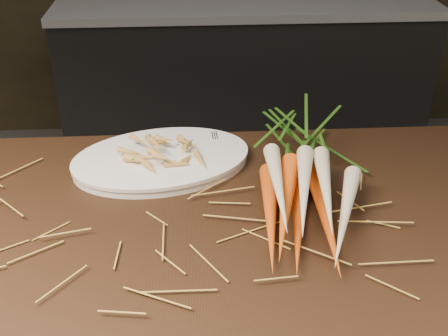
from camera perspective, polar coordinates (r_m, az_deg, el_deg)
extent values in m
cube|color=black|center=(2.98, 1.98, 8.66)|extent=(1.80, 0.60, 0.80)
cube|color=#99999E|center=(2.85, 2.14, 16.50)|extent=(1.82, 0.62, 0.04)
cone|color=#D44103|center=(1.04, 4.75, -4.89)|extent=(0.08, 0.32, 0.04)
cone|color=#D44103|center=(1.04, 7.57, -5.04)|extent=(0.10, 0.32, 0.04)
cone|color=#D44103|center=(1.05, 10.38, -5.19)|extent=(0.06, 0.32, 0.04)
cone|color=#D44103|center=(1.01, 6.29, -3.84)|extent=(0.11, 0.32, 0.04)
cone|color=beige|center=(1.02, 5.56, -1.94)|extent=(0.05, 0.30, 0.05)
cone|color=beige|center=(1.01, 8.13, -2.24)|extent=(0.09, 0.30, 0.05)
cone|color=beige|center=(1.02, 10.33, -2.20)|extent=(0.08, 0.30, 0.05)
cone|color=beige|center=(1.01, 12.19, -4.71)|extent=(0.13, 0.29, 0.03)
ellipsoid|color=#396A19|center=(1.26, 7.64, 3.56)|extent=(0.24, 0.30, 0.10)
cube|color=silver|center=(1.24, -0.05, 1.70)|extent=(0.02, 0.15, 0.00)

